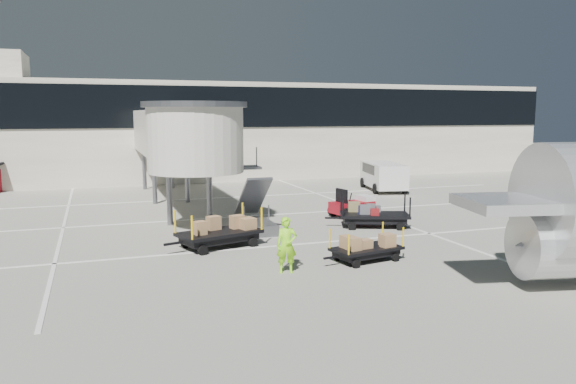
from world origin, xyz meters
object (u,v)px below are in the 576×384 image
Objects in this scene: baggage_tug at (353,206)px; box_cart_near at (367,249)px; box_cart_far at (219,234)px; minivan at (383,174)px; ground_worker at (287,245)px; suitcase_cart at (374,216)px.

baggage_tug reaches higher than box_cart_near.
box_cart_far is (-4.79, 3.97, 0.12)m from box_cart_near.
minivan is (6.60, 8.80, 0.62)m from baggage_tug.
ground_worker is 0.36× the size of minivan.
baggage_tug is 2.93m from suitcase_cart.
suitcase_cart reaches higher than box_cart_near.
baggage_tug is at bearing 56.54° from box_cart_near.
box_cart_far is 2.13× the size of ground_worker.
minivan reaches higher than suitcase_cart.
box_cart_near is 20.07m from minivan.
minivan is (13.46, 17.78, 0.20)m from ground_worker.
minivan reaches higher than ground_worker.
baggage_tug is 0.46× the size of minivan.
minivan is at bearing 43.23° from baggage_tug.
box_cart_near is at bearing -108.04° from minivan.
box_cart_near is 0.60× the size of minivan.
box_cart_near is at bearing 21.68° from ground_worker.
box_cart_near is (-3.25, -5.60, -0.09)m from suitcase_cart.
suitcase_cart is 0.97× the size of box_cart_far.
minivan is at bearing 48.69° from box_cart_near.
box_cart_far is 0.76× the size of minivan.
baggage_tug is 11.31m from ground_worker.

